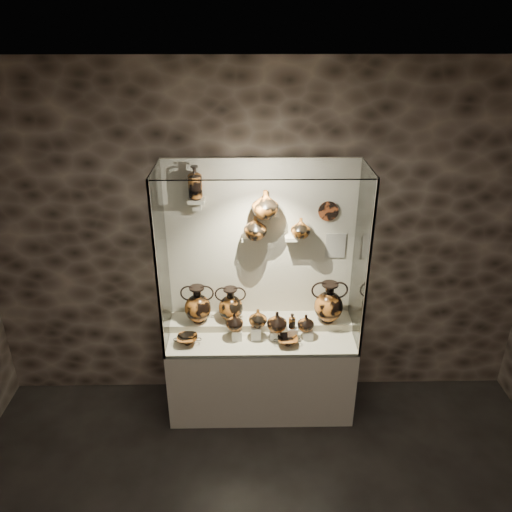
{
  "coord_description": "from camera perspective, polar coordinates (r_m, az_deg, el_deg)",
  "views": [
    {
      "loc": [
        -0.11,
        -1.6,
        3.48
      ],
      "look_at": [
        -0.05,
        2.2,
        1.63
      ],
      "focal_mm": 35.0,
      "sensor_mm": 36.0,
      "label": 1
    }
  ],
  "objects": [
    {
      "name": "ovoid_vase_c",
      "position": [
        4.35,
        5.12,
        3.23
      ],
      "size": [
        0.22,
        0.22,
        0.18
      ],
      "primitive_type": "imported",
      "rotation": [
        0.0,
        0.0,
        -0.31
      ],
      "color": "#A2581C",
      "rests_on": "bracket_cc"
    },
    {
      "name": "amphora_left",
      "position": [
        4.62,
        -6.68,
        -5.47
      ],
      "size": [
        0.31,
        0.31,
        0.36
      ],
      "primitive_type": null,
      "rotation": [
        0.0,
        0.0,
        -0.06
      ],
      "color": "#AC5E21",
      "rests_on": "rear_tier"
    },
    {
      "name": "info_placard",
      "position": [
        4.56,
        9.08,
        1.2
      ],
      "size": [
        0.18,
        0.01,
        0.24
      ],
      "primitive_type": "cube",
      "color": "beige",
      "rests_on": "back_panel"
    },
    {
      "name": "back_panel",
      "position": [
        4.51,
        0.54,
        1.32
      ],
      "size": [
        1.7,
        0.03,
        1.6
      ],
      "primitive_type": "cube",
      "color": "beige",
      "rests_on": "plinth"
    },
    {
      "name": "amphora_mid",
      "position": [
        4.62,
        -2.92,
        -5.53
      ],
      "size": [
        0.33,
        0.33,
        0.34
      ],
      "primitive_type": null,
      "rotation": [
        0.0,
        0.0,
        0.25
      ],
      "color": "#A2581C",
      "rests_on": "rear_tier"
    },
    {
      "name": "frame_post_right",
      "position": [
        4.08,
        12.66,
        -2.17
      ],
      "size": [
        0.02,
        0.02,
        1.6
      ],
      "primitive_type": "cube",
      "color": "gray",
      "rests_on": "plinth"
    },
    {
      "name": "glass_front",
      "position": [
        3.96,
        0.77,
        -2.36
      ],
      "size": [
        1.7,
        0.01,
        1.6
      ],
      "primitive_type": "cube",
      "color": "white",
      "rests_on": "plinth"
    },
    {
      "name": "pedestal_b",
      "position": [
        4.54,
        -0.02,
        -8.74
      ],
      "size": [
        0.09,
        0.09,
        0.13
      ],
      "primitive_type": "cube",
      "color": "silver",
      "rests_on": "front_tier"
    },
    {
      "name": "front_tier",
      "position": [
        4.63,
        0.6,
        -9.2
      ],
      "size": [
        1.68,
        0.58,
        0.03
      ],
      "primitive_type": "cube",
      "color": "#BDB193",
      "rests_on": "plinth"
    },
    {
      "name": "kylix_right",
      "position": [
        4.48,
        3.63,
        -9.58
      ],
      "size": [
        0.27,
        0.24,
        0.09
      ],
      "primitive_type": null,
      "rotation": [
        0.0,
        0.0,
        0.2
      ],
      "color": "#AC5E21",
      "rests_on": "front_tier"
    },
    {
      "name": "bracket_cb",
      "position": [
        4.33,
        1.91,
        4.53
      ],
      "size": [
        0.1,
        0.12,
        0.04
      ],
      "primitive_type": "cube",
      "color": "beige",
      "rests_on": "back_panel"
    },
    {
      "name": "jug_b",
      "position": [
        4.47,
        0.22,
        -7.06
      ],
      "size": [
        0.19,
        0.19,
        0.17
      ],
      "primitive_type": "imported",
      "rotation": [
        0.0,
        0.0,
        -0.21
      ],
      "color": "#A2581C",
      "rests_on": "pedestal_b"
    },
    {
      "name": "glass_right",
      "position": [
        4.33,
        11.91,
        -0.36
      ],
      "size": [
        0.01,
        0.6,
        1.6
      ],
      "primitive_type": "cube",
      "color": "white",
      "rests_on": "plinth"
    },
    {
      "name": "wall_plate",
      "position": [
        4.41,
        8.26,
        5.1
      ],
      "size": [
        0.18,
        0.02,
        0.18
      ],
      "primitive_type": "cylinder",
      "rotation": [
        1.57,
        0.0,
        0.0
      ],
      "color": "brown",
      "rests_on": "back_panel"
    },
    {
      "name": "glass_left",
      "position": [
        4.29,
        -10.73,
        -0.54
      ],
      "size": [
        0.01,
        0.6,
        1.6
      ],
      "primitive_type": "cube",
      "color": "white",
      "rests_on": "plinth"
    },
    {
      "name": "pedestal_a",
      "position": [
        4.55,
        -2.18,
        -8.91
      ],
      "size": [
        0.09,
        0.09,
        0.1
      ],
      "primitive_type": "cube",
      "color": "silver",
      "rests_on": "front_tier"
    },
    {
      "name": "jug_e",
      "position": [
        4.53,
        5.7,
        -7.56
      ],
      "size": [
        0.16,
        0.16,
        0.16
      ],
      "primitive_type": "imported",
      "rotation": [
        0.0,
        0.0,
        0.08
      ],
      "color": "#AC5E21",
      "rests_on": "pedestal_e"
    },
    {
      "name": "lekythos_tall",
      "position": [
        4.22,
        -6.98,
        8.52
      ],
      "size": [
        0.15,
        0.15,
        0.32
      ],
      "primitive_type": null,
      "rotation": [
        0.0,
        0.0,
        -0.24
      ],
      "color": "#AC5E21",
      "rests_on": "bracket_ul"
    },
    {
      "name": "bracket_ca",
      "position": [
        4.4,
        -0.73,
        2.09
      ],
      "size": [
        0.14,
        0.12,
        0.04
      ],
      "primitive_type": "cube",
      "color": "beige",
      "rests_on": "back_panel"
    },
    {
      "name": "rear_tier",
      "position": [
        4.75,
        0.55,
        -7.64
      ],
      "size": [
        1.7,
        0.25,
        0.1
      ],
      "primitive_type": "cube",
      "color": "#BDB193",
      "rests_on": "plinth"
    },
    {
      "name": "amphora_right",
      "position": [
        4.64,
        8.32,
        -5.22
      ],
      "size": [
        0.34,
        0.34,
        0.4
      ],
      "primitive_type": null,
      "rotation": [
        0.0,
        0.0,
        -0.06
      ],
      "color": "#AC5E21",
      "rests_on": "rear_tier"
    },
    {
      "name": "pedestal_e",
      "position": [
        4.58,
        5.94,
        -8.89
      ],
      "size": [
        0.09,
        0.09,
        0.08
      ],
      "primitive_type": "cube",
      "color": "silver",
      "rests_on": "front_tier"
    },
    {
      "name": "kylix_left",
      "position": [
        4.53,
        -7.85,
        -9.41
      ],
      "size": [
        0.27,
        0.24,
        0.1
      ],
      "primitive_type": null,
      "rotation": [
        0.0,
        0.0,
        0.17
      ],
      "color": "#A2581C",
      "rests_on": "front_tier"
    },
    {
      "name": "glass_top",
      "position": [
        3.93,
        0.71,
        9.98
      ],
      "size": [
        1.7,
        0.6,
        0.01
      ],
      "primitive_type": "cube",
      "color": "white",
      "rests_on": "back_panel"
    },
    {
      "name": "bracket_cc",
      "position": [
        4.41,
        4.21,
        2.12
      ],
      "size": [
        0.14,
        0.12,
        0.04
      ],
      "primitive_type": "cube",
      "color": "beige",
      "rests_on": "back_panel"
    },
    {
      "name": "ovoid_vase_b",
      "position": [
        4.21,
        1.07,
        5.95
      ],
      "size": [
        0.27,
        0.27,
        0.24
      ],
      "primitive_type": "imported",
      "rotation": [
        0.0,
        0.0,
        0.2
      ],
      "color": "#A2581C",
      "rests_on": "bracket_cb"
    },
    {
      "name": "pedestal_c",
      "position": [
        4.56,
        2.15,
        -8.92
      ],
      "size": [
        0.09,
        0.09,
        0.09
      ],
      "primitive_type": "cube",
      "color": "silver",
      "rests_on": "front_tier"
    },
    {
      "name": "frame_post_left",
      "position": [
        4.03,
        -11.27,
        -2.38
      ],
      "size": [
        0.02,
        0.02,
        1.6
      ],
      "primitive_type": "cube",
      "color": "gray",
      "rests_on": "plinth"
    },
    {
      "name": "plinth",
      "position": [
        4.88,
        0.58,
        -13.18
      ],
      "size": [
        1.7,
        0.6,
        0.8
      ],
      "primitive_type": "cube",
      "color": "beige",
      "rests_on": "floor"
    },
    {
      "name": "ovoid_vase_a",
      "position": [
        4.3,
        -0.09,
        3.31
      ],
      "size": [
        0.26,
        0.26,
        0.21
      ],
      "primitive_type": "imported",
      "rotation": [
        0.0,
        0.0,
        -0.42
      ],
      "color": "#A2581C",
      "rests_on": "bracket_ca"
    },
    {
      "name": "ceiling",
      "position": [
        1.63,
        3.15,
        16.03
      ],
      "size": [
        5.0,
        5.0,
        0.0
      ],
      "primitive_type": "plane",
      "color": "white",
      "rests_on": "wall_back"
    },
    {
      "name": "bracket_ul",
      "position": [
        4.29,
        -6.82,
        6.31
      ],
      "size": [
        0.14,
        0.12,
        0.04
      ],
      "primitive_type": "cube",
      "color": "beige",
      "rests_on": "back_panel"
    },
    {
      "name": "jug_c",
      "position": [
        4.48,
        2.41,
        -7.47
      ],
      "size": [
        0.2,
        0.2,
        0.19
      ],
      "primitive_type": "imported",
      "rotation": [
        0.0,
        0.0,
        -0.09
      ],
      "color": "#AC5E21",
      "rests_on": "pedestal_c"
    },
    {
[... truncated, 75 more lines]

